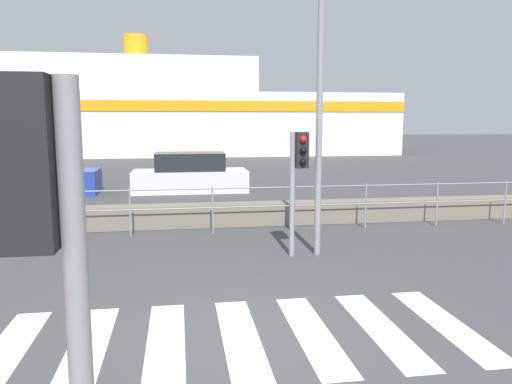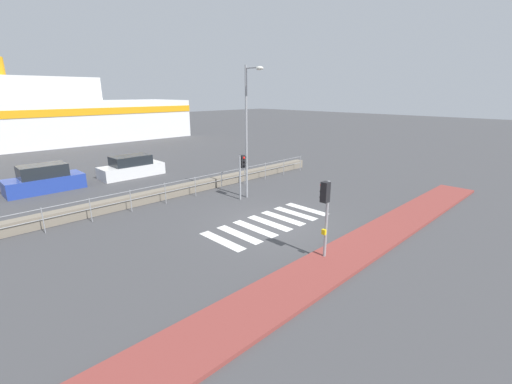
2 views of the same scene
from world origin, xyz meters
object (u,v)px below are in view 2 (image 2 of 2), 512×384
object	(u,v)px
ferry_boat	(38,117)
parked_car_white	(131,167)
traffic_light_near	(325,204)
parked_car_blue	(44,180)
traffic_light_far	(242,167)
streetlamp	(249,120)

from	to	relation	value
ferry_boat	parked_car_white	xyz separation A→B (m)	(0.41, -21.16, -2.42)
traffic_light_near	ferry_boat	xyz separation A→B (m)	(0.52, 37.61, 1.01)
ferry_boat	parked_car_blue	world-z (taller)	ferry_boat
parked_car_blue	traffic_light_far	bearing A→B (deg)	-52.33
streetlamp	parked_car_blue	world-z (taller)	streetlamp
traffic_light_near	streetlamp	xyz separation A→B (m)	(3.19, 7.01, 2.19)
streetlamp	parked_car_white	size ratio (longest dim) A/B	1.64
traffic_light_far	parked_car_blue	world-z (taller)	traffic_light_far
traffic_light_far	parked_car_white	size ratio (longest dim) A/B	0.57
streetlamp	ferry_boat	xyz separation A→B (m)	(-2.67, 30.59, -1.18)
traffic_light_far	parked_car_blue	size ratio (longest dim) A/B	0.59
traffic_light_near	parked_car_white	world-z (taller)	traffic_light_near
parked_car_blue	parked_car_white	distance (m)	5.31
traffic_light_near	traffic_light_far	xyz separation A→B (m)	(2.77, 7.17, -0.26)
parked_car_blue	streetlamp	bearing A→B (deg)	-51.24
streetlamp	ferry_boat	distance (m)	30.73
streetlamp	traffic_light_far	bearing A→B (deg)	159.43
traffic_light_near	parked_car_blue	bearing A→B (deg)	104.93
traffic_light_far	ferry_boat	world-z (taller)	ferry_boat
ferry_boat	parked_car_blue	size ratio (longest dim) A/B	7.76
parked_car_blue	ferry_boat	bearing A→B (deg)	76.96
traffic_light_far	ferry_boat	bearing A→B (deg)	94.24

